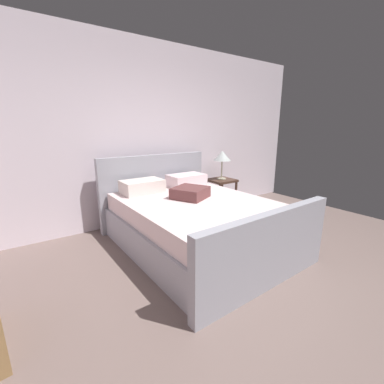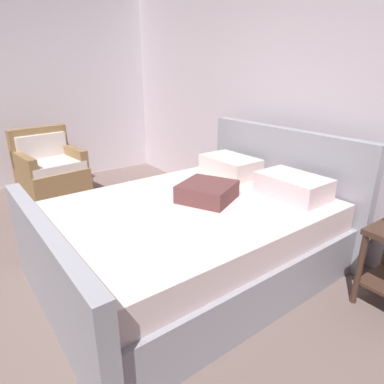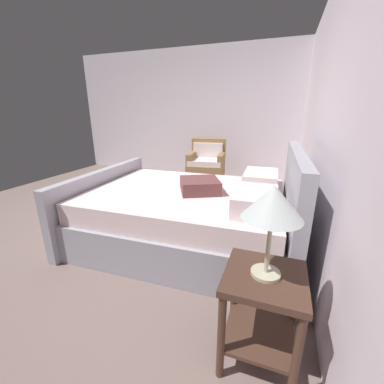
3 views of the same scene
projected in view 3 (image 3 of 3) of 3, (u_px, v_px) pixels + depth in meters
ground_plane at (97, 222)px, 3.41m from camera, size 6.37×5.30×0.02m
wall_back at (337, 118)px, 2.09m from camera, size 6.49×0.12×2.79m
wall_side_left at (183, 114)px, 5.86m from camera, size 0.12×5.42×2.79m
bed at (190, 214)px, 2.80m from camera, size 1.86×2.35×1.10m
nightstand_right at (262, 304)px, 1.41m from camera, size 0.44×0.44×0.60m
table_lamp_right at (273, 205)px, 1.22m from camera, size 0.31×0.31×0.51m
armchair at (206, 167)px, 5.16m from camera, size 0.82×0.81×0.90m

